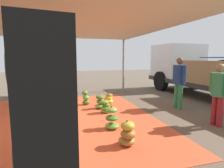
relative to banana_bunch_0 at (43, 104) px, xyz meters
name	(u,v)px	position (x,y,z in m)	size (l,w,h in m)	color
ground_plane	(154,111)	(0.99, 3.41, -0.25)	(40.00, 40.00, 0.00)	brown
tarp_orange	(56,120)	(0.99, 0.41, -0.25)	(5.84, 5.40, 0.01)	#D1512D
tent_canopy	(48,22)	(0.98, 0.31, 2.36)	(8.00, 7.00, 2.69)	#9EA0A5
banana_bunch_0	(43,104)	(0.00, 0.00, 0.00)	(0.39, 0.39, 0.56)	#518428
banana_bunch_1	(109,99)	(-0.21, 2.24, -0.05)	(0.47, 0.44, 0.46)	gold
banana_bunch_2	(105,107)	(0.75, 1.87, -0.05)	(0.42, 0.42, 0.47)	#6B9E38
banana_bunch_3	(86,98)	(-0.43, 1.43, 0.00)	(0.37, 0.38, 0.56)	#477523
banana_bunch_4	(12,99)	(-1.34, -1.19, -0.07)	(0.30, 0.32, 0.42)	#6B9E38
banana_bunch_5	(35,121)	(1.60, -0.04, -0.04)	(0.36, 0.35, 0.47)	#996628
banana_bunch_7	(127,134)	(2.96, 1.76, -0.02)	(0.47, 0.46, 0.51)	#996628
banana_bunch_8	(100,102)	(0.21, 1.82, -0.03)	(0.43, 0.43, 0.51)	#60932D
banana_bunch_10	(18,101)	(-0.89, -0.90, -0.06)	(0.43, 0.44, 0.43)	#518428
banana_bunch_11	(31,100)	(-0.84, -0.47, -0.02)	(0.43, 0.41, 0.53)	#60932D
banana_bunch_13	(112,119)	(2.04, 1.71, 0.00)	(0.44, 0.44, 0.57)	#60932D
cargo_truck_main	(209,70)	(-0.44, 6.85, 0.94)	(7.09, 2.66, 2.40)	#2D2D2D
worker_0	(179,79)	(0.87, 4.38, 0.75)	(0.63, 0.38, 1.72)	#337A4C
worker_1	(219,90)	(2.56, 4.30, 0.66)	(0.57, 0.35, 1.56)	maroon
speaker_stack	(46,150)	(4.70, 0.42, 0.73)	(0.51, 0.47, 1.97)	black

